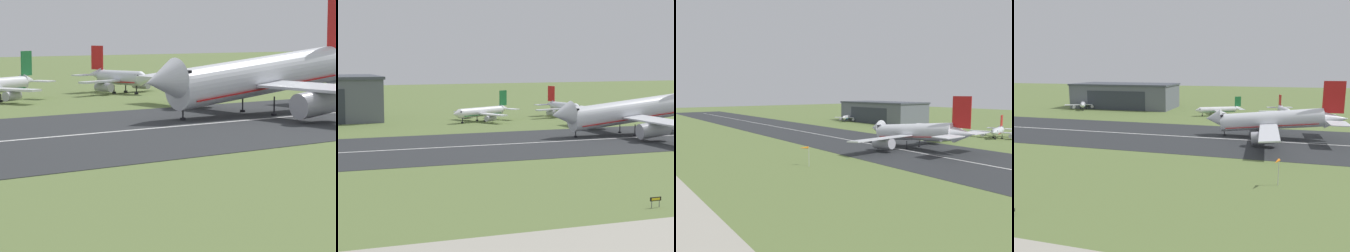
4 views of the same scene
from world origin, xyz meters
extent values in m
plane|color=olive|center=(0.00, 54.88, 0.00)|extent=(720.14, 720.14, 0.00)
cube|color=#2B2D30|center=(0.00, 109.76, 0.03)|extent=(480.14, 46.40, 0.06)
cube|color=silver|center=(0.00, 109.76, 0.07)|extent=(432.13, 0.70, 0.01)
cube|color=slate|center=(-36.10, 181.56, 6.66)|extent=(58.61, 27.06, 13.32)
cube|color=#424751|center=(-36.10, 181.56, 13.77)|extent=(59.61, 28.06, 0.90)
cube|color=#2D333D|center=(-36.10, 167.97, 5.33)|extent=(35.17, 0.12, 10.66)
cylinder|color=silver|center=(47.65, 115.67, 6.10)|extent=(33.88, 6.76, 9.21)
cone|color=silver|center=(28.26, 115.26, 6.10)|extent=(6.13, 6.18, 6.55)
cone|color=silver|center=(67.94, 116.10, 7.19)|extent=(7.87, 5.61, 6.12)
cube|color=black|center=(31.26, 115.33, 7.31)|extent=(1.25, 5.17, 0.54)
cube|color=red|center=(47.65, 115.67, 4.44)|extent=(30.00, 6.38, 3.06)
cube|color=silver|center=(46.64, 131.81, 5.04)|extent=(6.09, 26.36, 0.93)
cylinder|color=#A8A8B2|center=(45.58, 129.68, 2.92)|extent=(8.27, 3.93, 4.49)
cube|color=silver|center=(47.32, 99.51, 5.04)|extent=(6.09, 26.36, 0.93)
cylinder|color=#A8A8B2|center=(46.17, 101.59, 2.92)|extent=(8.27, 3.93, 4.49)
cube|color=red|center=(66.85, 116.08, 14.28)|extent=(6.59, 0.42, 10.29)
cube|color=silver|center=(67.09, 123.74, 7.01)|extent=(5.96, 9.38, 0.24)
cube|color=silver|center=(67.41, 108.43, 7.01)|extent=(5.96, 9.38, 0.24)
cylinder|color=black|center=(32.18, 115.35, 1.54)|extent=(0.24, 0.24, 3.07)
cylinder|color=black|center=(32.18, 115.35, 0.22)|extent=(0.84, 0.84, 0.44)
cylinder|color=black|center=(47.40, 119.30, 1.54)|extent=(0.24, 0.24, 3.07)
cylinder|color=black|center=(47.40, 119.30, 0.22)|extent=(0.84, 0.84, 0.44)
cylinder|color=black|center=(47.56, 112.04, 1.54)|extent=(0.24, 0.24, 3.07)
cylinder|color=black|center=(47.56, 112.04, 0.22)|extent=(0.84, 0.84, 0.44)
cylinder|color=white|center=(22.36, 161.72, 3.04)|extent=(17.55, 10.54, 2.88)
cone|color=white|center=(13.05, 157.17, 3.04)|extent=(3.59, 3.72, 2.88)
cone|color=white|center=(32.05, 166.45, 3.56)|extent=(4.24, 3.84, 2.59)
cube|color=black|center=(14.33, 157.80, 3.62)|extent=(2.06, 2.68, 0.44)
cube|color=#1E7238|center=(22.36, 161.72, 2.25)|extent=(15.86, 9.61, 0.20)
cube|color=white|center=(19.38, 167.00, 2.54)|extent=(6.65, 9.57, 0.40)
cylinder|color=#A8A8B2|center=(19.18, 166.08, 1.40)|extent=(4.14, 3.24, 1.78)
cube|color=white|center=(24.69, 156.12, 2.54)|extent=(6.65, 9.57, 0.40)
cylinder|color=#A8A8B2|center=(23.84, 156.53, 1.40)|extent=(4.14, 3.24, 1.78)
cube|color=#1E7238|center=(31.59, 166.22, 6.92)|extent=(2.93, 1.62, 4.89)
cube|color=white|center=(30.35, 169.67, 3.47)|extent=(4.39, 5.15, 0.24)
cube|color=white|center=(33.54, 163.13, 3.47)|extent=(4.39, 5.15, 0.24)
cylinder|color=black|center=(15.29, 158.27, 0.80)|extent=(0.24, 0.24, 1.60)
cylinder|color=black|center=(15.29, 158.27, 0.22)|extent=(0.84, 0.84, 0.44)
cylinder|color=black|center=(21.72, 163.33, 0.80)|extent=(0.24, 0.24, 1.60)
cylinder|color=black|center=(21.72, 163.33, 0.22)|extent=(0.84, 0.84, 0.44)
cylinder|color=black|center=(23.24, 160.23, 0.80)|extent=(0.24, 0.24, 1.60)
cylinder|color=black|center=(23.24, 160.23, 0.22)|extent=(0.84, 0.84, 0.44)
cylinder|color=silver|center=(53.60, 165.96, 3.36)|extent=(5.92, 11.77, 3.08)
cone|color=silver|center=(55.44, 159.14, 3.36)|extent=(3.69, 3.48, 3.08)
cone|color=silver|center=(51.65, 173.24, 3.91)|extent=(3.64, 4.29, 2.77)
cube|color=black|center=(55.04, 160.61, 3.97)|extent=(2.81, 1.74, 0.44)
cube|color=red|center=(53.60, 165.96, 2.51)|extent=(5.48, 10.63, 0.20)
cube|color=silver|center=(47.15, 164.00, 2.82)|extent=(10.61, 4.77, 0.40)
cylinder|color=#A8A8B2|center=(48.06, 163.80, 1.61)|extent=(2.88, 4.36, 1.91)
cylinder|color=#A8A8B2|center=(59.49, 166.86, 1.61)|extent=(2.88, 4.36, 1.91)
cube|color=red|center=(51.80, 172.70, 7.52)|extent=(1.14, 3.31, 5.24)
cube|color=silver|center=(47.93, 172.08, 3.82)|extent=(5.31, 4.06, 0.24)
cube|color=silver|center=(55.46, 174.10, 3.82)|extent=(5.31, 4.06, 0.24)
cylinder|color=black|center=(54.77, 161.64, 0.91)|extent=(0.24, 0.24, 1.82)
cylinder|color=black|center=(54.77, 161.64, 0.22)|extent=(0.84, 0.84, 0.44)
cylinder|color=black|center=(51.75, 165.75, 0.91)|extent=(0.24, 0.24, 1.82)
cylinder|color=black|center=(51.75, 165.75, 0.22)|extent=(0.84, 0.84, 0.44)
cylinder|color=black|center=(55.32, 166.71, 0.91)|extent=(0.24, 0.24, 1.82)
cylinder|color=black|center=(55.32, 166.71, 0.22)|extent=(0.84, 0.84, 0.44)
cylinder|color=silver|center=(-55.80, 166.64, 3.20)|extent=(9.22, 13.36, 2.68)
cone|color=silver|center=(-51.75, 159.58, 3.20)|extent=(3.53, 3.43, 2.68)
cone|color=silver|center=(-60.04, 174.05, 3.68)|extent=(3.70, 4.00, 2.42)
cube|color=black|center=(-52.41, 160.73, 3.74)|extent=(2.53, 2.09, 0.44)
cube|color=#146B9E|center=(-55.80, 166.64, 2.46)|extent=(8.41, 12.09, 0.20)
cube|color=silver|center=(-60.55, 163.60, 2.73)|extent=(8.61, 6.29, 0.40)
cylinder|color=#A8A8B2|center=(-59.72, 163.54, 1.65)|extent=(3.18, 3.86, 1.66)
cube|color=silver|center=(-50.77, 169.20, 2.73)|extent=(8.61, 6.29, 0.40)
cylinder|color=#A8A8B2|center=(-51.14, 168.45, 1.65)|extent=(3.18, 3.86, 1.66)
cube|color=#146B9E|center=(-59.80, 173.63, 6.83)|extent=(1.69, 2.67, 4.56)
cube|color=silver|center=(-62.95, 172.29, 3.60)|extent=(4.84, 4.26, 0.24)
cube|color=silver|center=(-57.05, 175.67, 3.60)|extent=(4.84, 4.26, 0.24)
cylinder|color=black|center=(-52.95, 161.67, 0.93)|extent=(0.24, 0.24, 1.86)
cylinder|color=black|center=(-52.95, 161.67, 0.22)|extent=(0.84, 0.84, 0.44)
cylinder|color=black|center=(-57.31, 166.03, 0.93)|extent=(0.24, 0.24, 1.86)
cylinder|color=black|center=(-57.31, 166.03, 0.22)|extent=(0.84, 0.84, 0.44)
cylinder|color=black|center=(-54.51, 167.63, 0.93)|extent=(0.24, 0.24, 1.86)
cylinder|color=black|center=(-54.51, 167.63, 0.22)|extent=(0.84, 0.84, 0.44)
cylinder|color=#B7B7BC|center=(49.65, 69.08, 2.80)|extent=(0.14, 0.14, 5.61)
cone|color=orange|center=(49.21, 67.75, 5.36)|extent=(1.36, 2.57, 0.60)
cylinder|color=#4C4C51|center=(8.39, 42.97, 0.46)|extent=(0.10, 0.10, 0.92)
camera|label=1|loc=(-38.40, 21.79, 13.02)|focal=85.00mm
camera|label=2|loc=(-43.01, -32.40, 21.05)|focal=70.00mm
camera|label=3|loc=(126.74, 21.79, 20.59)|focal=35.00mm
camera|label=4|loc=(47.55, 2.58, 23.76)|focal=35.00mm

